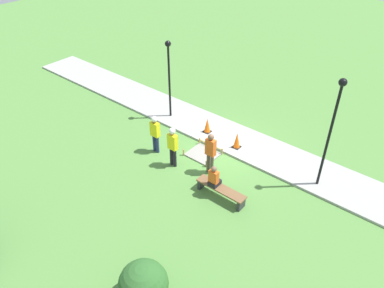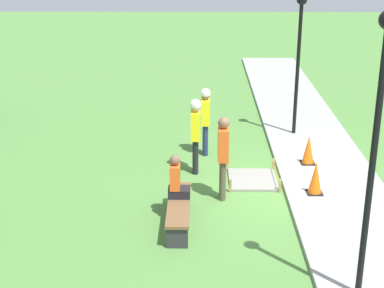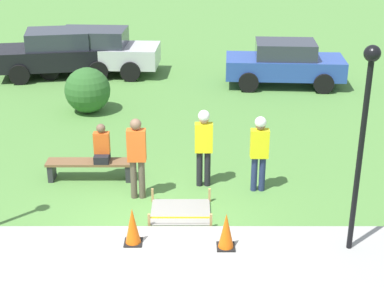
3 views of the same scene
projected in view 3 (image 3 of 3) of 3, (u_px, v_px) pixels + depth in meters
name	position (u px, v px, depth m)	size (l,w,h in m)	color
ground_plane	(148.00, 231.00, 11.67)	(60.00, 60.00, 0.00)	#51843D
sidewalk	(144.00, 261.00, 10.60)	(28.00, 2.27, 0.10)	#9E9E99
wet_concrete_patch	(182.00, 213.00, 12.26)	(1.29, 1.15, 0.31)	gray
traffic_cone_near_patch	(134.00, 226.00, 10.93)	(0.34, 0.34, 0.73)	black
traffic_cone_far_patch	(227.00, 231.00, 10.79)	(0.34, 0.34, 0.71)	black
park_bench	(91.00, 166.00, 13.67)	(2.00, 0.44, 0.47)	#2D2D33
person_seated_on_bench	(103.00, 146.00, 13.53)	(0.36, 0.44, 0.89)	black
worker_supervisor	(261.00, 147.00, 12.87)	(0.40, 0.26, 1.77)	navy
worker_assistant	(205.00, 141.00, 13.08)	(0.40, 0.26, 1.83)	black
bystander_in_orange_shirt	(138.00, 153.00, 12.55)	(0.40, 0.24, 1.85)	brown
lamppost_near	(365.00, 121.00, 9.95)	(0.28, 0.28, 3.82)	black
parked_car_black	(60.00, 52.00, 21.54)	(4.67, 2.66, 1.68)	black
parked_car_silver	(96.00, 51.00, 21.74)	(4.84, 2.26, 1.68)	#BCBCC1
parked_car_blue	(286.00, 63.00, 20.40)	(4.16, 2.13, 1.56)	#28479E
shrub_rounded_near	(89.00, 90.00, 17.87)	(1.39, 1.39, 1.39)	#2D6028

